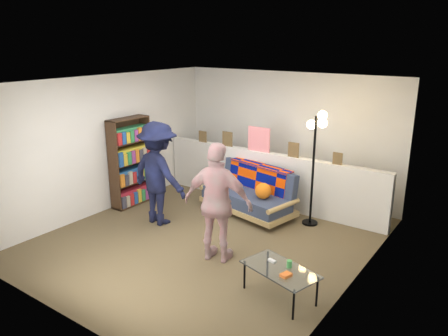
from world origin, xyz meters
name	(u,v)px	position (x,y,z in m)	size (l,w,h in m)	color
ground	(209,239)	(0.00, 0.00, 0.00)	(5.00, 5.00, 0.00)	brown
room_shell	(227,128)	(0.00, 0.47, 1.67)	(4.60, 5.05, 2.45)	silver
half_wall_ledge	(268,179)	(0.00, 1.80, 0.50)	(4.45, 0.15, 1.00)	silver
ledge_decor	(258,142)	(-0.23, 1.78, 1.18)	(2.97, 0.02, 0.45)	brown
futon_sofa	(250,194)	(-0.05, 1.28, 0.34)	(1.84, 1.12, 0.74)	tan
bookshelf	(130,165)	(-2.08, 0.36, 0.76)	(0.27, 0.81, 1.63)	#311D10
coffee_table	(280,271)	(1.65, -0.78, 0.35)	(1.00, 0.72, 0.47)	black
floor_lamp	(316,146)	(1.05, 1.47, 1.34)	(0.40, 0.35, 1.90)	black
person_left	(158,174)	(-1.07, 0.04, 0.86)	(1.11, 0.64, 1.72)	black
person_right	(218,203)	(0.49, -0.44, 0.84)	(0.99, 0.41, 1.68)	pink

